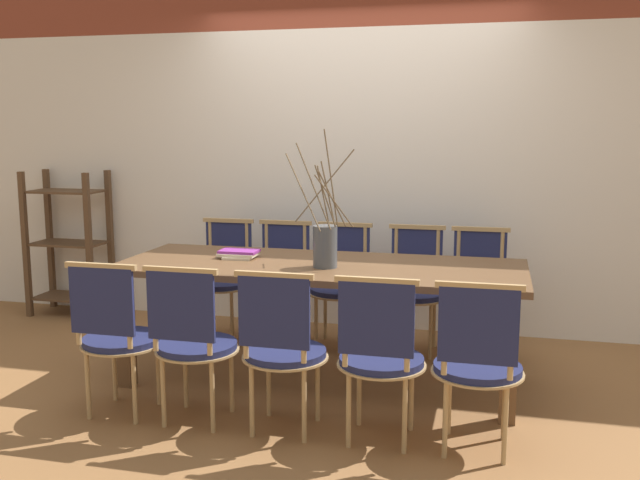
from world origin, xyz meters
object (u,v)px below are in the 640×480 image
vase_centerpiece (325,244)px  shelving_rack (69,244)px  book_stack (239,254)px  chair_far_center (341,281)px  dining_table (320,279)px  chair_near_center (282,346)px

vase_centerpiece → shelving_rack: (-2.52, 1.17, -0.29)m
book_stack → shelving_rack: 2.16m
chair_far_center → shelving_rack: size_ratio=0.73×
vase_centerpiece → book_stack: size_ratio=3.32×
dining_table → vase_centerpiece: (0.05, -0.10, 0.24)m
shelving_rack → vase_centerpiece: bearing=-24.9°
chair_far_center → vase_centerpiece: (0.09, -0.88, 0.43)m
shelving_rack → dining_table: bearing=-23.5°
vase_centerpiece → shelving_rack: vase_centerpiece is taller
vase_centerpiece → shelving_rack: 2.80m
chair_near_center → shelving_rack: size_ratio=0.73×
dining_table → book_stack: 0.58m
dining_table → shelving_rack: (-2.47, 1.07, -0.05)m
dining_table → vase_centerpiece: size_ratio=3.02×
chair_near_center → vase_centerpiece: (0.06, 0.69, 0.43)m
chair_far_center → book_stack: bearing=53.8°
dining_table → vase_centerpiece: 0.26m
dining_table → shelving_rack: 2.69m
book_stack → vase_centerpiece: bearing=-15.3°
vase_centerpiece → shelving_rack: bearing=155.1°
chair_near_center → chair_far_center: 1.58m
dining_table → book_stack: book_stack is taller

